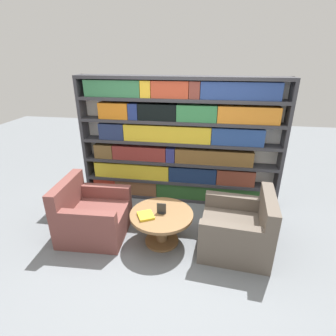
% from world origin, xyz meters
% --- Properties ---
extents(ground_plane, '(14.00, 14.00, 0.00)m').
position_xyz_m(ground_plane, '(0.00, 0.00, 0.00)').
color(ground_plane, slate).
extents(bookshelf, '(3.23, 0.30, 2.04)m').
position_xyz_m(bookshelf, '(-0.02, 1.37, 1.01)').
color(bookshelf, silver).
rests_on(bookshelf, ground_plane).
extents(armchair_left, '(0.89, 0.87, 0.79)m').
position_xyz_m(armchair_left, '(-1.06, 0.18, 0.27)').
color(armchair_left, brown).
rests_on(armchair_left, ground_plane).
extents(armchair_right, '(0.91, 0.89, 0.79)m').
position_xyz_m(armchair_right, '(0.91, 0.18, 0.27)').
color(armchair_right, brown).
rests_on(armchair_right, ground_plane).
extents(coffee_table, '(0.82, 0.82, 0.45)m').
position_xyz_m(coffee_table, '(-0.07, 0.15, 0.32)').
color(coffee_table, brown).
rests_on(coffee_table, ground_plane).
extents(table_sign, '(0.12, 0.06, 0.14)m').
position_xyz_m(table_sign, '(-0.07, 0.15, 0.51)').
color(table_sign, black).
rests_on(table_sign, coffee_table).
extents(stray_book, '(0.26, 0.27, 0.03)m').
position_xyz_m(stray_book, '(-0.26, 0.04, 0.46)').
color(stray_book, gold).
rests_on(stray_book, coffee_table).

